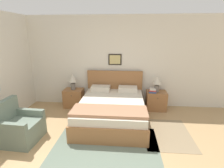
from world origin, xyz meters
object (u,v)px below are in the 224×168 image
armchair (18,127)px  table_lamp_by_door (157,81)px  nightstand_near_window (74,98)px  table_lamp_near_window (73,80)px  nightstand_by_door (156,100)px  bed (112,110)px

armchair → table_lamp_by_door: table_lamp_by_door is taller
armchair → nightstand_near_window: bearing=164.6°
table_lamp_near_window → table_lamp_by_door: bearing=0.0°
nightstand_by_door → table_lamp_near_window: (-2.40, 0.00, 0.56)m
nightstand_near_window → nightstand_by_door: (2.39, 0.00, 0.00)m
table_lamp_near_window → table_lamp_by_door: same height
table_lamp_by_door → bed: bearing=-146.2°
nightstand_near_window → nightstand_by_door: size_ratio=1.00×
armchair → table_lamp_near_window: bearing=164.7°
bed → table_lamp_near_window: bearing=146.5°
table_lamp_by_door → nightstand_by_door: bearing=-2.2°
nightstand_by_door → table_lamp_near_window: size_ratio=1.21×
armchair → nightstand_by_door: (2.99, 1.79, -0.02)m
bed → nightstand_near_window: 1.44m
bed → table_lamp_near_window: 1.54m
armchair → table_lamp_near_window: 1.96m
nightstand_by_door → table_lamp_by_door: table_lamp_by_door is taller
nightstand_by_door → nightstand_near_window: bearing=180.0°
nightstand_near_window → table_lamp_near_window: 0.56m
table_lamp_by_door → nightstand_near_window: bearing=-180.0°
table_lamp_near_window → bed: bearing=-33.5°
nightstand_near_window → table_lamp_near_window: table_lamp_near_window is taller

